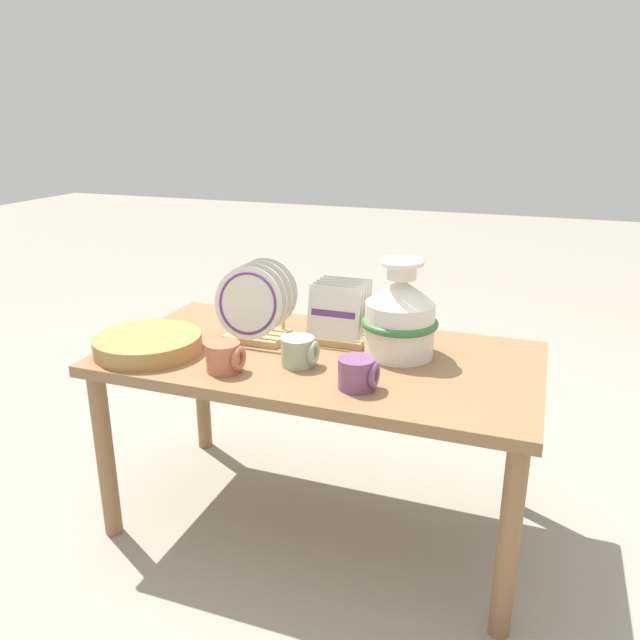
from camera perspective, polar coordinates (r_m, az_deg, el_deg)
The scene contains 9 objects.
ground_plane at distance 2.22m, azimuth -0.00°, elevation -17.68°, with size 14.00×14.00×0.00m, color gray.
display_table at distance 1.95m, azimuth -0.00°, elevation -5.06°, with size 1.32×0.69×0.60m.
ceramic_vase at distance 1.89m, azimuth 7.32°, elevation 0.44°, with size 0.23×0.23×0.30m.
dish_rack_round_plates at distance 2.02m, azimuth -5.91°, elevation 1.09°, with size 0.23×0.19×0.25m.
dish_rack_square_plates at distance 2.02m, azimuth 1.80°, elevation 0.10°, with size 0.19×0.17×0.19m.
wicker_charger_stack at distance 2.00m, azimuth -15.45°, elevation -2.10°, with size 0.33×0.33×0.05m.
mug_plum_glaze at distance 1.68m, azimuth 3.49°, elevation -4.91°, with size 0.11×0.10×0.09m.
mug_sage_glaze at distance 1.83m, azimuth -1.91°, elevation -2.90°, with size 0.11×0.10×0.09m.
mug_terracotta_glaze at distance 1.81m, azimuth -8.70°, elevation -3.38°, with size 0.11×0.10×0.09m.
Camera 1 is at (0.61, -1.68, 1.31)m, focal length 35.00 mm.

